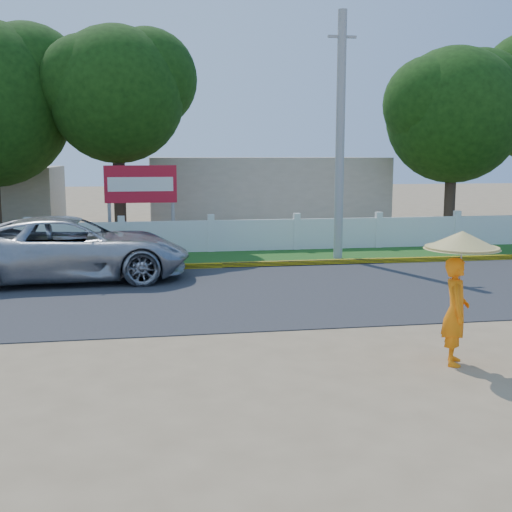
{
  "coord_description": "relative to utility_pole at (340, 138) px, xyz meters",
  "views": [
    {
      "loc": [
        -2.12,
        -10.52,
        3.3
      ],
      "look_at": [
        0.0,
        2.0,
        1.3
      ],
      "focal_mm": 45.0,
      "sensor_mm": 36.0,
      "label": 1
    }
  ],
  "objects": [
    {
      "name": "vehicle",
      "position": [
        -7.99,
        -2.25,
        -2.98
      ],
      "size": [
        6.27,
        3.1,
        1.71
      ],
      "primitive_type": "imported",
      "rotation": [
        0.0,
        0.0,
        1.61
      ],
      "color": "#A8AAB0",
      "rests_on": "ground"
    },
    {
      "name": "grass_verge",
      "position": [
        -3.87,
        0.65,
        -3.82
      ],
      "size": [
        60.0,
        3.5,
        0.03
      ],
      "primitive_type": "cube",
      "color": "#2D601E",
      "rests_on": "ground"
    },
    {
      "name": "tree_row",
      "position": [
        -2.99,
        4.87,
        1.31
      ],
      "size": [
        33.23,
        7.17,
        8.76
      ],
      "color": "#473828",
      "rests_on": "ground"
    },
    {
      "name": "ground",
      "position": [
        -3.87,
        -9.1,
        -3.84
      ],
      "size": [
        120.0,
        120.0,
        0.0
      ],
      "primitive_type": "plane",
      "color": "#9E8460",
      "rests_on": "ground"
    },
    {
      "name": "billboard",
      "position": [
        -6.21,
        3.2,
        -1.7
      ],
      "size": [
        2.5,
        0.13,
        2.95
      ],
      "color": "gray",
      "rests_on": "ground"
    },
    {
      "name": "curb",
      "position": [
        -3.87,
        -1.05,
        -3.76
      ],
      "size": [
        40.0,
        0.18,
        0.16
      ],
      "primitive_type": "cube",
      "color": "yellow",
      "rests_on": "ground"
    },
    {
      "name": "monk_with_parasol",
      "position": [
        -1.2,
        -10.41,
        -2.44
      ],
      "size": [
        1.18,
        1.18,
        2.14
      ],
      "color": "orange",
      "rests_on": "ground"
    },
    {
      "name": "fence",
      "position": [
        -3.87,
        2.1,
        -3.29
      ],
      "size": [
        40.0,
        0.1,
        1.1
      ],
      "primitive_type": "cube",
      "color": "silver",
      "rests_on": "ground"
    },
    {
      "name": "utility_pole",
      "position": [
        0.0,
        0.0,
        0.0
      ],
      "size": [
        0.28,
        0.28,
        7.67
      ],
      "primitive_type": "cylinder",
      "color": "#999996",
      "rests_on": "ground"
    },
    {
      "name": "building_near",
      "position": [
        -0.87,
        8.9,
        -2.24
      ],
      "size": [
        10.0,
        6.0,
        3.2
      ],
      "primitive_type": "cube",
      "color": "#B7AD99",
      "rests_on": "ground"
    },
    {
      "name": "road",
      "position": [
        -3.87,
        -4.6,
        -3.83
      ],
      "size": [
        60.0,
        7.0,
        0.02
      ],
      "primitive_type": "cube",
      "color": "#38383A",
      "rests_on": "ground"
    }
  ]
}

